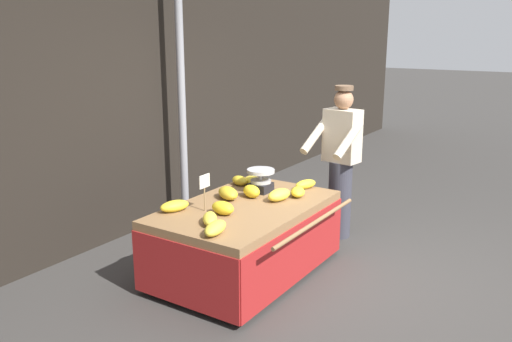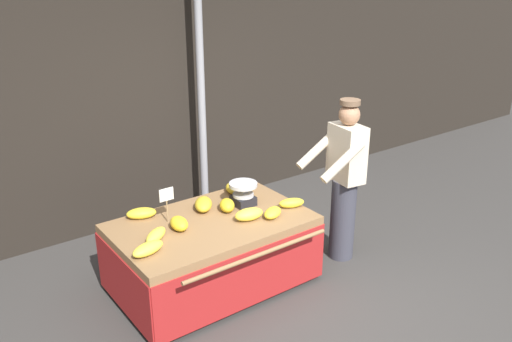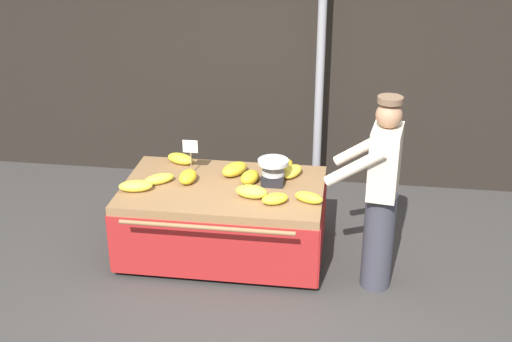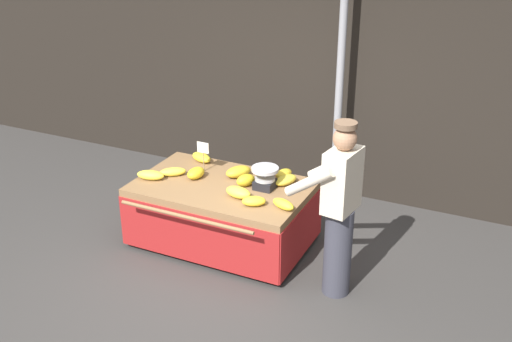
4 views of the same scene
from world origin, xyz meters
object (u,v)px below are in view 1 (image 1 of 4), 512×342
object	(u,v)px
banana_bunch_6	(223,208)
banana_bunch_9	(254,181)
street_pole	(182,100)
banana_bunch_0	(210,219)
banana_bunch_4	(215,228)
banana_bunch_7	(251,191)
banana_bunch_10	(306,184)
banana_cart	(246,223)
banana_bunch_8	(298,192)
vendor_person	(340,162)
price_sign	(205,185)
banana_bunch_2	(228,193)
banana_bunch_5	(240,181)
weighing_scale	(261,181)
banana_bunch_1	(175,206)
banana_bunch_3	(279,195)

from	to	relation	value
banana_bunch_6	banana_bunch_9	world-z (taller)	banana_bunch_6
street_pole	banana_bunch_0	world-z (taller)	street_pole
street_pole	banana_bunch_4	distance (m)	2.35
banana_bunch_7	banana_bunch_0	bearing A→B (deg)	-171.70
street_pole	banana_bunch_7	bearing A→B (deg)	-112.06
banana_bunch_6	banana_bunch_10	distance (m)	1.14
banana_cart	banana_bunch_4	bearing A→B (deg)	-164.10
street_pole	banana_bunch_8	bearing A→B (deg)	-98.92
banana_cart	vendor_person	distance (m)	1.47
banana_bunch_8	banana_bunch_7	bearing A→B (deg)	126.36
price_sign	banana_bunch_10	world-z (taller)	price_sign
banana_bunch_2	vendor_person	xyz separation A→B (m)	(1.32, -0.58, 0.12)
price_sign	banana_bunch_8	bearing A→B (deg)	-30.27
vendor_person	price_sign	bearing A→B (deg)	162.37
banana_cart	banana_bunch_6	distance (m)	0.40
banana_bunch_5	banana_bunch_10	distance (m)	0.70
banana_bunch_6	banana_bunch_10	xyz separation A→B (m)	(1.12, -0.24, -0.01)
banana_bunch_8	banana_bunch_9	world-z (taller)	banana_bunch_9
street_pole	weighing_scale	bearing A→B (deg)	-104.34
banana_bunch_1	banana_bunch_2	xyz separation A→B (m)	(0.56, -0.19, 0.01)
street_pole	banana_bunch_10	distance (m)	1.80
banana_cart	weighing_scale	world-z (taller)	weighing_scale
weighing_scale	banana_bunch_1	bearing A→B (deg)	160.93
banana_bunch_8	banana_bunch_5	bearing A→B (deg)	88.69
weighing_scale	vendor_person	distance (m)	1.05
banana_bunch_8	weighing_scale	bearing A→B (deg)	99.59
banana_bunch_1	banana_bunch_0	bearing A→B (deg)	-100.16
banana_cart	banana_bunch_1	size ratio (longest dim) A/B	6.61
banana_cart	banana_bunch_2	world-z (taller)	banana_bunch_2
banana_bunch_3	vendor_person	xyz separation A→B (m)	(1.09, -0.14, 0.12)
banana_bunch_5	vendor_person	distance (m)	1.16
weighing_scale	banana_bunch_3	size ratio (longest dim) A/B	1.00
banana_bunch_0	banana_bunch_7	distance (m)	0.83
banana_bunch_7	banana_bunch_4	bearing A→B (deg)	-162.93
banana_bunch_1	banana_bunch_7	bearing A→B (deg)	-25.48
banana_bunch_4	banana_bunch_10	world-z (taller)	banana_bunch_4
banana_bunch_2	banana_bunch_3	size ratio (longest dim) A/B	1.03
banana_bunch_0	banana_bunch_1	xyz separation A→B (m)	(0.08, 0.47, 0.01)
banana_bunch_7	banana_bunch_2	bearing A→B (deg)	136.19
banana_bunch_9	vendor_person	bearing A→B (deg)	-38.63
banana_bunch_0	banana_bunch_10	bearing A→B (deg)	-7.69
banana_bunch_5	banana_bunch_9	distance (m)	0.15
banana_bunch_1	banana_bunch_3	xyz separation A→B (m)	(0.79, -0.63, 0.01)
banana_bunch_6	banana_bunch_10	bearing A→B (deg)	-12.11
street_pole	banana_bunch_1	size ratio (longest dim) A/B	10.86
banana_bunch_2	banana_bunch_9	xyz separation A→B (m)	(0.53, 0.05, -0.01)
weighing_scale	banana_bunch_1	distance (m)	0.99
banana_bunch_10	street_pole	bearing A→B (deg)	90.69
banana_bunch_5	banana_bunch_6	world-z (taller)	banana_bunch_6
banana_bunch_10	banana_bunch_0	bearing A→B (deg)	172.31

